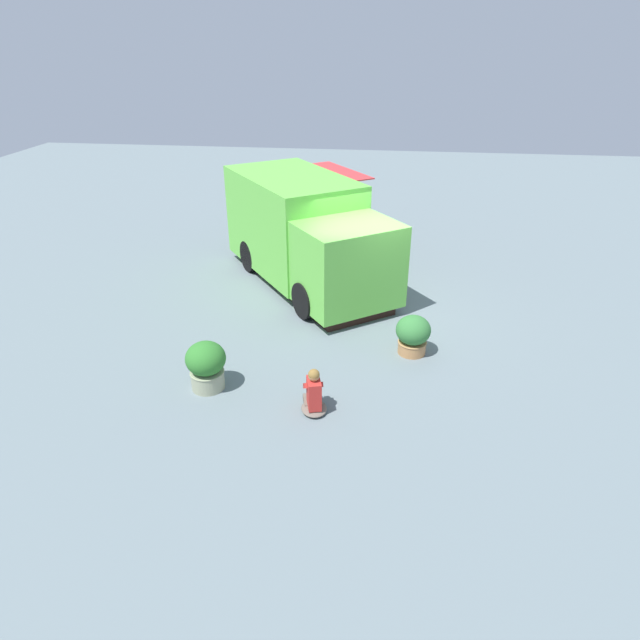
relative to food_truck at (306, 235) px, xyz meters
name	(u,v)px	position (x,y,z in m)	size (l,w,h in m)	color
ground_plane	(366,308)	(-1.41, -1.65, -1.25)	(40.00, 40.00, 0.00)	slate
food_truck	(306,235)	(0.00, 0.00, 0.00)	(5.71, 5.00, 2.61)	#66C346
person_customer	(314,395)	(-5.52, -0.97, -0.93)	(0.78, 0.56, 0.84)	#695E53
planter_flowering_near	(413,334)	(-3.36, -2.67, -0.82)	(0.70, 0.70, 0.82)	#B47D4B
planter_flowering_far	(206,365)	(-5.09, 1.04, -0.76)	(0.72, 0.72, 0.93)	#999E7E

